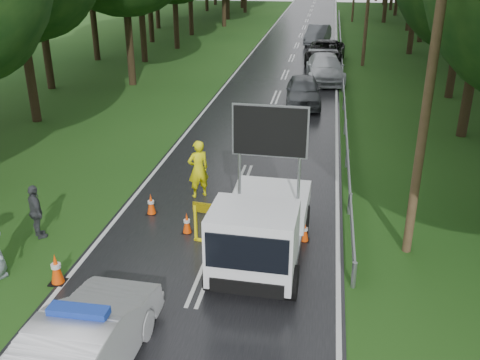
% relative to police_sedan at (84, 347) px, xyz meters
% --- Properties ---
extents(ground, '(160.00, 160.00, 0.00)m').
position_rel_police_sedan_xyz_m(ground, '(1.42, 3.92, -0.75)').
color(ground, '#184012').
rests_on(ground, ground).
extents(road, '(7.00, 140.00, 0.02)m').
position_rel_police_sedan_xyz_m(road, '(1.42, 33.92, -0.74)').
color(road, black).
rests_on(road, ground).
extents(guardrail, '(0.12, 60.06, 0.70)m').
position_rel_police_sedan_xyz_m(guardrail, '(5.12, 33.58, -0.20)').
color(guardrail, gray).
rests_on(guardrail, ground).
extents(utility_pole_near, '(1.40, 0.24, 10.00)m').
position_rel_police_sedan_xyz_m(utility_pole_near, '(6.62, 5.92, 4.31)').
color(utility_pole_near, '#44351F').
rests_on(utility_pole_near, ground).
extents(police_sedan, '(1.74, 4.59, 1.64)m').
position_rel_police_sedan_xyz_m(police_sedan, '(0.00, 0.00, 0.00)').
color(police_sedan, silver).
rests_on(police_sedan, ground).
extents(work_truck, '(2.35, 4.96, 3.90)m').
position_rel_police_sedan_xyz_m(work_truck, '(2.75, 4.64, 0.30)').
color(work_truck, gray).
rests_on(work_truck, ground).
extents(barrier, '(2.95, 0.47, 1.23)m').
position_rel_police_sedan_xyz_m(barrier, '(2.22, 5.30, 0.18)').
color(barrier, yellow).
rests_on(barrier, ground).
extents(officer, '(0.86, 0.80, 1.97)m').
position_rel_police_sedan_xyz_m(officer, '(0.20, 8.43, 0.23)').
color(officer, '#F8F30D').
rests_on(officer, ground).
extents(civilian, '(0.81, 0.65, 1.62)m').
position_rel_police_sedan_xyz_m(civilian, '(2.92, 4.42, 0.06)').
color(civilian, navy).
rests_on(civilian, ground).
extents(bystander_mid, '(0.95, 0.94, 1.61)m').
position_rel_police_sedan_xyz_m(bystander_mid, '(-3.68, 5.00, 0.05)').
color(bystander_mid, '#3B3F43').
rests_on(bystander_mid, ground).
extents(queue_car_first, '(2.12, 4.59, 1.52)m').
position_rel_police_sedan_xyz_m(queue_car_first, '(2.99, 20.60, 0.01)').
color(queue_car_first, '#3D4145').
rests_on(queue_car_first, ground).
extents(queue_car_second, '(2.70, 5.67, 1.60)m').
position_rel_police_sedan_xyz_m(queue_car_second, '(4.02, 26.60, 0.05)').
color(queue_car_second, '#B0B3B9').
rests_on(queue_car_second, ground).
extents(queue_car_third, '(2.96, 5.81, 1.57)m').
position_rel_police_sedan_xyz_m(queue_car_third, '(3.93, 32.60, 0.03)').
color(queue_car_third, black).
rests_on(queue_car_third, ground).
extents(queue_car_fourth, '(2.33, 5.13, 1.63)m').
position_rel_police_sedan_xyz_m(queue_car_fourth, '(3.16, 40.99, 0.06)').
color(queue_car_fourth, '#383A3E').
rests_on(queue_car_fourth, ground).
extents(cone_near_left, '(0.39, 0.39, 0.83)m').
position_rel_police_sedan_xyz_m(cone_near_left, '(-2.08, 2.92, -0.35)').
color(cone_near_left, black).
rests_on(cone_near_left, ground).
extents(cone_center, '(0.31, 0.31, 0.65)m').
position_rel_police_sedan_xyz_m(cone_center, '(0.44, 5.92, -0.44)').
color(cone_center, black).
rests_on(cone_center, ground).
extents(cone_far, '(0.35, 0.35, 0.74)m').
position_rel_police_sedan_xyz_m(cone_far, '(2.01, 6.71, -0.40)').
color(cone_far, black).
rests_on(cone_far, ground).
extents(cone_left_mid, '(0.33, 0.33, 0.69)m').
position_rel_police_sedan_xyz_m(cone_left_mid, '(-0.96, 6.92, -0.42)').
color(cone_left_mid, black).
rests_on(cone_left_mid, ground).
extents(cone_right, '(0.31, 0.31, 0.65)m').
position_rel_police_sedan_xyz_m(cone_right, '(3.82, 5.99, -0.44)').
color(cone_right, black).
rests_on(cone_right, ground).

